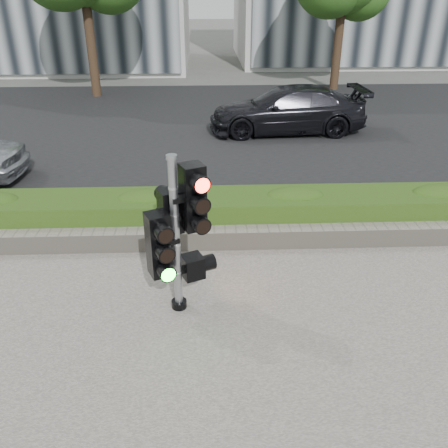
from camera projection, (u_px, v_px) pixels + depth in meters
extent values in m
plane|color=#51514C|center=(217.00, 315.00, 6.63)|extent=(120.00, 120.00, 0.00)
cube|color=black|center=(209.00, 124.00, 15.52)|extent=(60.00, 13.00, 0.02)
cube|color=gray|center=(213.00, 214.00, 9.41)|extent=(60.00, 0.25, 0.12)
cube|color=gray|center=(214.00, 238.00, 8.23)|extent=(12.00, 0.32, 0.34)
cube|color=#4E7B25|center=(213.00, 213.00, 8.73)|extent=(12.00, 1.00, 0.68)
cylinder|color=black|center=(91.00, 44.00, 18.45)|extent=(0.36, 0.36, 4.03)
cylinder|color=black|center=(338.00, 46.00, 19.81)|extent=(0.36, 0.36, 3.58)
cylinder|color=black|center=(179.00, 304.00, 6.73)|extent=(0.22, 0.22, 0.11)
cylinder|color=gray|center=(176.00, 239.00, 6.26)|extent=(0.11, 0.11, 2.21)
cylinder|color=gray|center=(171.00, 157.00, 5.74)|extent=(0.14, 0.14, 0.05)
cube|color=#FF1107|center=(193.00, 197.00, 6.07)|extent=(0.37, 0.37, 0.89)
cube|color=#14E51E|center=(159.00, 244.00, 6.13)|extent=(0.37, 0.37, 0.89)
cube|color=black|center=(170.00, 211.00, 6.33)|extent=(0.37, 0.37, 0.60)
cube|color=orange|center=(193.00, 266.00, 6.61)|extent=(0.37, 0.37, 0.32)
imported|color=black|center=(287.00, 110.00, 14.42)|extent=(4.77, 2.06, 1.37)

